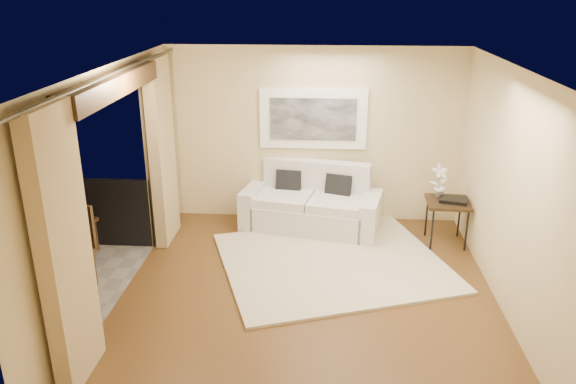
# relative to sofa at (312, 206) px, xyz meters

# --- Properties ---
(floor) EXTENTS (5.00, 5.00, 0.00)m
(floor) POSITION_rel_sofa_xyz_m (0.01, -2.09, -0.35)
(floor) COLOR brown
(floor) RESTS_ON ground
(room_shell) EXTENTS (5.00, 6.40, 5.00)m
(room_shell) POSITION_rel_sofa_xyz_m (-2.12, -2.09, 2.17)
(room_shell) COLOR white
(room_shell) RESTS_ON ground
(balcony) EXTENTS (1.81, 2.60, 1.17)m
(balcony) POSITION_rel_sofa_xyz_m (-3.30, -2.09, -0.17)
(balcony) COLOR #605B56
(balcony) RESTS_ON ground
(curtains) EXTENTS (0.16, 4.80, 2.64)m
(curtains) POSITION_rel_sofa_xyz_m (-2.10, -2.09, 0.99)
(curtains) COLOR tan
(curtains) RESTS_ON ground
(artwork) EXTENTS (1.62, 0.07, 0.92)m
(artwork) POSITION_rel_sofa_xyz_m (-0.02, 0.37, 1.27)
(artwork) COLOR white
(artwork) RESTS_ON room_shell
(rug) EXTENTS (3.52, 3.29, 0.04)m
(rug) POSITION_rel_sofa_xyz_m (0.31, -1.18, -0.33)
(rug) COLOR beige
(rug) RESTS_ON floor
(sofa) EXTENTS (2.19, 1.29, 0.99)m
(sofa) POSITION_rel_sofa_xyz_m (0.00, 0.00, 0.00)
(sofa) COLOR silver
(sofa) RESTS_ON floor
(side_table) EXTENTS (0.62, 0.62, 0.65)m
(side_table) POSITION_rel_sofa_xyz_m (1.94, -0.43, 0.24)
(side_table) COLOR black
(side_table) RESTS_ON floor
(tray) EXTENTS (0.44, 0.37, 0.05)m
(tray) POSITION_rel_sofa_xyz_m (2.01, -0.44, 0.32)
(tray) COLOR black
(tray) RESTS_ON side_table
(orchid) EXTENTS (0.30, 0.25, 0.49)m
(orchid) POSITION_rel_sofa_xyz_m (1.83, -0.26, 0.54)
(orchid) COLOR white
(orchid) RESTS_ON side_table
(bistro_table) EXTENTS (0.68, 0.68, 0.73)m
(bistro_table) POSITION_rel_sofa_xyz_m (-3.38, -2.14, 0.30)
(bistro_table) COLOR black
(bistro_table) RESTS_ON balcony
(balcony_chair_far) EXTENTS (0.54, 0.55, 1.01)m
(balcony_chair_far) POSITION_rel_sofa_xyz_m (-3.25, -1.22, 0.24)
(balcony_chair_far) COLOR black
(balcony_chair_far) RESTS_ON balcony
(balcony_chair_near) EXTENTS (0.51, 0.52, 1.06)m
(balcony_chair_near) POSITION_rel_sofa_xyz_m (-2.83, -2.02, 0.27)
(balcony_chair_near) COLOR black
(balcony_chair_near) RESTS_ON balcony
(ice_bucket) EXTENTS (0.18, 0.18, 0.20)m
(ice_bucket) POSITION_rel_sofa_xyz_m (-3.58, -2.07, 0.48)
(ice_bucket) COLOR silver
(ice_bucket) RESTS_ON bistro_table
(candle) EXTENTS (0.06, 0.06, 0.07)m
(candle) POSITION_rel_sofa_xyz_m (-3.30, -2.01, 0.41)
(candle) COLOR red
(candle) RESTS_ON bistro_table
(vase) EXTENTS (0.04, 0.04, 0.18)m
(vase) POSITION_rel_sofa_xyz_m (-3.38, -2.34, 0.47)
(vase) COLOR white
(vase) RESTS_ON bistro_table
(glass_a) EXTENTS (0.06, 0.06, 0.12)m
(glass_a) POSITION_rel_sofa_xyz_m (-3.21, -2.18, 0.44)
(glass_a) COLOR white
(glass_a) RESTS_ON bistro_table
(glass_b) EXTENTS (0.06, 0.06, 0.12)m
(glass_b) POSITION_rel_sofa_xyz_m (-3.20, -2.09, 0.44)
(glass_b) COLOR white
(glass_b) RESTS_ON bistro_table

